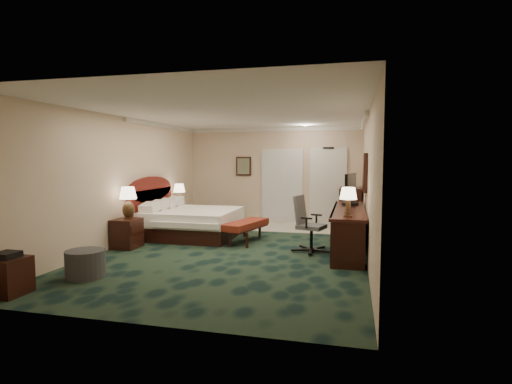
% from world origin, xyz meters
% --- Properties ---
extents(floor, '(5.00, 7.50, 0.00)m').
position_xyz_m(floor, '(0.00, 0.00, 0.00)').
color(floor, black).
rests_on(floor, ground).
extents(ceiling, '(5.00, 7.50, 0.00)m').
position_xyz_m(ceiling, '(0.00, 0.00, 2.70)').
color(ceiling, silver).
rests_on(ceiling, wall_back).
extents(wall_back, '(5.00, 0.00, 2.70)m').
position_xyz_m(wall_back, '(0.00, 3.75, 1.35)').
color(wall_back, beige).
rests_on(wall_back, ground).
extents(wall_front, '(5.00, 0.00, 2.70)m').
position_xyz_m(wall_front, '(0.00, -3.75, 1.35)').
color(wall_front, beige).
rests_on(wall_front, ground).
extents(wall_left, '(0.00, 7.50, 2.70)m').
position_xyz_m(wall_left, '(-2.50, 0.00, 1.35)').
color(wall_left, beige).
rests_on(wall_left, ground).
extents(wall_right, '(0.00, 7.50, 2.70)m').
position_xyz_m(wall_right, '(2.50, 0.00, 1.35)').
color(wall_right, beige).
rests_on(wall_right, ground).
extents(crown_molding, '(5.00, 7.50, 0.10)m').
position_xyz_m(crown_molding, '(0.00, 0.00, 2.65)').
color(crown_molding, silver).
rests_on(crown_molding, wall_back).
extents(tile_patch, '(3.20, 1.70, 0.01)m').
position_xyz_m(tile_patch, '(0.90, 2.90, 0.01)').
color(tile_patch, '#B4AF9F').
rests_on(tile_patch, ground).
extents(headboard, '(0.12, 2.00, 1.40)m').
position_xyz_m(headboard, '(-2.44, 1.00, 0.70)').
color(headboard, '#500E09').
rests_on(headboard, ground).
extents(entry_door, '(1.02, 0.06, 2.18)m').
position_xyz_m(entry_door, '(1.55, 3.72, 1.05)').
color(entry_door, silver).
rests_on(entry_door, ground).
extents(closet_doors, '(1.20, 0.06, 2.10)m').
position_xyz_m(closet_doors, '(0.25, 3.71, 1.05)').
color(closet_doors, silver).
rests_on(closet_doors, ground).
extents(wall_art, '(0.45, 0.06, 0.55)m').
position_xyz_m(wall_art, '(-0.90, 3.71, 1.60)').
color(wall_art, '#54645D').
rests_on(wall_art, wall_back).
extents(wall_mirror, '(0.05, 0.95, 0.75)m').
position_xyz_m(wall_mirror, '(2.46, 0.60, 1.55)').
color(wall_mirror, white).
rests_on(wall_mirror, wall_right).
extents(bed, '(2.01, 1.86, 0.64)m').
position_xyz_m(bed, '(-1.40, 1.04, 0.32)').
color(bed, white).
rests_on(bed, ground).
extents(nightstand_near, '(0.48, 0.55, 0.60)m').
position_xyz_m(nightstand_near, '(-2.24, -0.39, 0.30)').
color(nightstand_near, black).
rests_on(nightstand_near, ground).
extents(nightstand_far, '(0.46, 0.52, 0.57)m').
position_xyz_m(nightstand_far, '(-2.25, 2.11, 0.28)').
color(nightstand_far, black).
rests_on(nightstand_far, ground).
extents(lamp_near, '(0.44, 0.44, 0.65)m').
position_xyz_m(lamp_near, '(-2.22, -0.34, 0.92)').
color(lamp_near, black).
rests_on(lamp_near, nightstand_near).
extents(lamp_far, '(0.37, 0.37, 0.59)m').
position_xyz_m(lamp_far, '(-2.23, 2.13, 0.87)').
color(lamp_far, black).
rests_on(lamp_far, nightstand_far).
extents(bed_bench, '(0.80, 1.42, 0.46)m').
position_xyz_m(bed_bench, '(-0.04, 0.76, 0.23)').
color(bed_bench, maroon).
rests_on(bed_bench, ground).
extents(ottoman, '(0.78, 0.78, 0.42)m').
position_xyz_m(ottoman, '(-1.74, -2.36, 0.21)').
color(ottoman, '#2F2F32').
rests_on(ottoman, ground).
extents(side_table, '(0.46, 0.46, 0.50)m').
position_xyz_m(side_table, '(-2.24, -3.30, 0.25)').
color(side_table, black).
rests_on(side_table, ground).
extents(desk, '(0.62, 2.90, 0.84)m').
position_xyz_m(desk, '(2.17, 0.43, 0.42)').
color(desk, black).
rests_on(desk, ground).
extents(tv, '(0.25, 0.86, 0.67)m').
position_xyz_m(tv, '(2.18, 1.17, 1.17)').
color(tv, black).
rests_on(tv, desk).
extents(desk_lamp, '(0.36, 0.36, 0.51)m').
position_xyz_m(desk_lamp, '(2.16, -0.67, 1.09)').
color(desk_lamp, black).
rests_on(desk_lamp, desk).
extents(desk_chair, '(0.78, 0.75, 1.10)m').
position_xyz_m(desk_chair, '(1.46, 0.13, 0.55)').
color(desk_chair, '#4F4F4F').
rests_on(desk_chair, ground).
extents(minibar, '(0.56, 1.00, 1.06)m').
position_xyz_m(minibar, '(2.17, 3.20, 0.53)').
color(minibar, black).
rests_on(minibar, ground).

